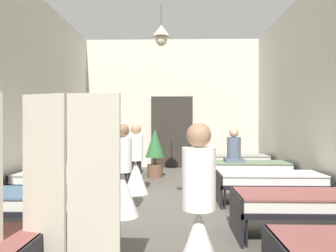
{
  "coord_description": "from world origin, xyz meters",
  "views": [
    {
      "loc": [
        0.16,
        -6.08,
        1.45
      ],
      "look_at": [
        0.0,
        0.11,
        1.42
      ],
      "focal_mm": 35.51,
      "sensor_mm": 36.0,
      "label": 1
    }
  ],
  "objects": [
    {
      "name": "bed_right_row_2",
      "position": [
        1.86,
        0.0,
        0.44
      ],
      "size": [
        1.9,
        0.84,
        0.57
      ],
      "color": "black",
      "rests_on": "ground"
    },
    {
      "name": "nurse_near_aisle",
      "position": [
        -0.7,
        -0.86,
        0.53
      ],
      "size": [
        0.52,
        0.52,
        1.49
      ],
      "rotation": [
        0.0,
        0.0,
        4.38
      ],
      "color": "white",
      "rests_on": "ground"
    },
    {
      "name": "privacy_screen",
      "position": [
        -0.91,
        -3.47,
        0.85
      ],
      "size": [
        1.23,
        0.28,
        1.7
      ],
      "rotation": [
        0.0,
        0.0,
        -0.35
      ],
      "color": "#BCB29E",
      "rests_on": "ground"
    },
    {
      "name": "bed_left_row_1",
      "position": [
        -1.86,
        -1.78,
        0.44
      ],
      "size": [
        1.9,
        0.84,
        0.57
      ],
      "color": "black",
      "rests_on": "ground"
    },
    {
      "name": "potted_plant",
      "position": [
        -0.44,
        3.03,
        0.77
      ],
      "size": [
        0.53,
        0.53,
        1.35
      ],
      "color": "brown",
      "rests_on": "ground"
    },
    {
      "name": "bed_right_row_1",
      "position": [
        1.86,
        -1.78,
        0.44
      ],
      "size": [
        1.9,
        0.84,
        0.57
      ],
      "color": "black",
      "rests_on": "ground"
    },
    {
      "name": "ground_plane",
      "position": [
        0.0,
        0.0,
        -0.05
      ],
      "size": [
        6.42,
        10.89,
        0.1
      ],
      "primitive_type": "cube",
      "color": "#59544C"
    },
    {
      "name": "nurse_mid_aisle",
      "position": [
        0.36,
        -3.14,
        0.53
      ],
      "size": [
        0.52,
        0.52,
        1.49
      ],
      "rotation": [
        0.0,
        0.0,
        0.19
      ],
      "color": "white",
      "rests_on": "ground"
    },
    {
      "name": "room_shell",
      "position": [
        -0.0,
        1.24,
        2.17
      ],
      "size": [
        6.22,
        10.49,
        4.33
      ],
      "color": "beige",
      "rests_on": "ground"
    },
    {
      "name": "bed_right_row_3",
      "position": [
        1.86,
        1.78,
        0.44
      ],
      "size": [
        1.9,
        0.84,
        0.57
      ],
      "color": "black",
      "rests_on": "ground"
    },
    {
      "name": "bed_left_row_4",
      "position": [
        -1.86,
        3.55,
        0.44
      ],
      "size": [
        1.9,
        0.84,
        0.57
      ],
      "color": "black",
      "rests_on": "ground"
    },
    {
      "name": "bed_left_row_2",
      "position": [
        -1.86,
        0.0,
        0.44
      ],
      "size": [
        1.9,
        0.84,
        0.57
      ],
      "color": "black",
      "rests_on": "ground"
    },
    {
      "name": "patient_seated_primary",
      "position": [
        1.51,
        1.77,
        0.87
      ],
      "size": [
        0.44,
        0.44,
        0.8
      ],
      "color": "#515B70",
      "rests_on": "bed_right_row_3"
    },
    {
      "name": "bed_left_row_3",
      "position": [
        -1.86,
        1.78,
        0.44
      ],
      "size": [
        1.9,
        0.84,
        0.57
      ],
      "color": "black",
      "rests_on": "ground"
    },
    {
      "name": "bed_right_row_4",
      "position": [
        1.86,
        3.55,
        0.44
      ],
      "size": [
        1.9,
        0.84,
        0.57
      ],
      "color": "black",
      "rests_on": "ground"
    },
    {
      "name": "nurse_far_aisle",
      "position": [
        -0.69,
        0.85,
        0.53
      ],
      "size": [
        0.52,
        0.52,
        1.49
      ],
      "rotation": [
        0.0,
        0.0,
        3.39
      ],
      "color": "white",
      "rests_on": "ground"
    }
  ]
}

